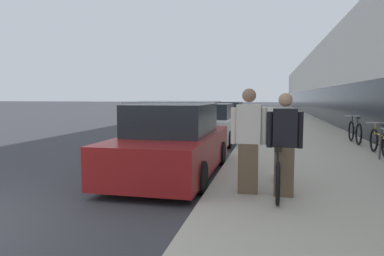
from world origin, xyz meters
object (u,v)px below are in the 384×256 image
at_px(cruiser_bike_nearest, 380,142).
at_px(parked_sedan_far, 228,116).
at_px(person_rider, 284,145).
at_px(cruiser_bike_middle, 355,132).
at_px(parked_sedan_curbside, 173,143).
at_px(person_bystander, 248,141).
at_px(tandem_bicycle, 277,170).
at_px(vintage_roadster_curbside, 209,125).
at_px(bike_rack_hoop, 384,141).

bearing_deg(cruiser_bike_nearest, parked_sedan_far, 122.42).
xyz_separation_m(person_rider, cruiser_bike_middle, (2.73, 7.27, -0.46)).
bearing_deg(parked_sedan_curbside, person_bystander, -39.78).
xyz_separation_m(tandem_bicycle, parked_sedan_far, (-2.38, 12.75, 0.19)).
bearing_deg(vintage_roadster_curbside, cruiser_bike_nearest, -23.94).
distance_m(cruiser_bike_middle, vintage_roadster_curbside, 5.21).
bearing_deg(person_bystander, bike_rack_hoop, 48.77).
relative_size(cruiser_bike_middle, vintage_roadster_curbside, 0.42).
relative_size(cruiser_bike_nearest, vintage_roadster_curbside, 0.41).
bearing_deg(bike_rack_hoop, cruiser_bike_middle, 87.87).
xyz_separation_m(person_rider, parked_sedan_curbside, (-2.33, 1.50, -0.25)).
xyz_separation_m(cruiser_bike_nearest, parked_sedan_far, (-5.29, 8.33, 0.18)).
bearing_deg(cruiser_bike_nearest, cruiser_bike_middle, 91.67).
distance_m(tandem_bicycle, parked_sedan_curbside, 2.55).
height_order(cruiser_bike_nearest, cruiser_bike_middle, cruiser_bike_middle).
distance_m(tandem_bicycle, parked_sedan_far, 12.97).
xyz_separation_m(cruiser_bike_middle, parked_sedan_far, (-5.21, 5.77, 0.16)).
distance_m(person_bystander, bike_rack_hoop, 4.85).
distance_m(bike_rack_hoop, vintage_roadster_curbside, 6.09).
bearing_deg(tandem_bicycle, person_rider, -69.37).
height_order(tandem_bicycle, vintage_roadster_curbside, vintage_roadster_curbside).
bearing_deg(tandem_bicycle, vintage_roadster_curbside, 109.27).
bearing_deg(cruiser_bike_nearest, tandem_bicycle, -123.33).
bearing_deg(parked_sedan_curbside, bike_rack_hoop, 23.87).
distance_m(cruiser_bike_middle, parked_sedan_far, 7.78).
bearing_deg(parked_sedan_far, bike_rack_hoop, -61.50).
relative_size(bike_rack_hoop, vintage_roadster_curbside, 0.19).
height_order(tandem_bicycle, parked_sedan_curbside, parked_sedan_curbside).
bearing_deg(vintage_roadster_curbside, person_bystander, -74.92).
xyz_separation_m(person_rider, bike_rack_hoop, (2.60, 3.68, -0.34)).
bearing_deg(parked_sedan_far, cruiser_bike_middle, -47.89).
bearing_deg(bike_rack_hoop, person_rider, -125.17).
relative_size(tandem_bicycle, person_bystander, 1.30).
height_order(bike_rack_hoop, cruiser_bike_nearest, cruiser_bike_nearest).
relative_size(bike_rack_hoop, cruiser_bike_nearest, 0.46).
height_order(person_bystander, vintage_roadster_curbside, person_bystander).
relative_size(bike_rack_hoop, parked_sedan_far, 0.20).
bearing_deg(person_rider, vintage_roadster_curbside, 109.33).
bearing_deg(tandem_bicycle, person_bystander, -153.97).
relative_size(person_rider, person_bystander, 0.96).
bearing_deg(bike_rack_hoop, person_bystander, -131.23).
xyz_separation_m(person_bystander, bike_rack_hoop, (3.18, 3.63, -0.38)).
xyz_separation_m(person_bystander, parked_sedan_far, (-1.89, 12.99, -0.34)).
xyz_separation_m(person_rider, parked_sedan_far, (-2.48, 13.04, -0.30)).
bearing_deg(parked_sedan_far, cruiser_bike_nearest, -57.58).
height_order(cruiser_bike_middle, vintage_roadster_curbside, vintage_roadster_curbside).
distance_m(person_rider, cruiser_bike_middle, 7.78).
bearing_deg(cruiser_bike_nearest, bike_rack_hoop, -101.43).
bearing_deg(vintage_roadster_curbside, person_rider, -70.67).
xyz_separation_m(tandem_bicycle, person_rider, (0.11, -0.29, 0.50)).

